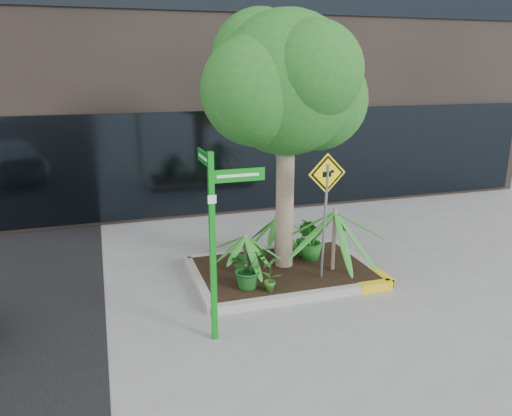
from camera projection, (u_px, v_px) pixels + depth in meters
name	position (u px, v px, depth m)	size (l,w,h in m)	color
ground	(278.00, 283.00, 8.97)	(80.00, 80.00, 0.00)	gray
planter	(285.00, 271.00, 9.26)	(3.35, 2.36, 0.15)	#9E9E99
tree	(286.00, 84.00, 8.53)	(3.17, 2.81, 4.75)	tan
palm_front	(335.00, 212.00, 8.92)	(1.32, 1.32, 1.46)	tan
palm_left	(245.00, 236.00, 8.77)	(0.88, 0.88, 0.97)	tan
palm_back	(276.00, 218.00, 9.88)	(0.85, 0.85, 0.94)	tan
shrub_a	(248.00, 267.00, 8.36)	(0.65, 0.65, 0.72)	#17511A
shrub_b	(311.00, 239.00, 9.59)	(0.46, 0.46, 0.81)	#1F691F
shrub_c	(270.00, 274.00, 8.24)	(0.32, 0.32, 0.61)	#2C641E
shrub_d	(306.00, 238.00, 9.78)	(0.39, 0.39, 0.71)	#21651D
street_sign_post	(215.00, 226.00, 6.76)	(0.80, 0.79, 2.70)	#0C8E17
cattle_sign	(326.00, 195.00, 8.41)	(0.69, 0.15, 2.23)	slate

